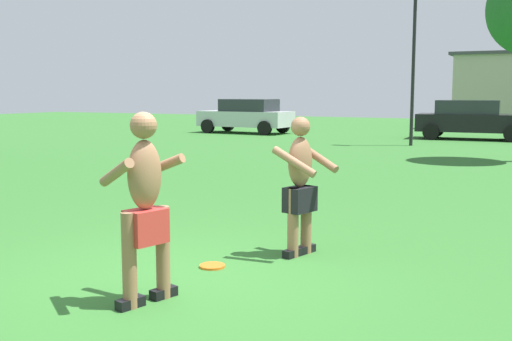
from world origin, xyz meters
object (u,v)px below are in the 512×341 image
(player_in_black, at_px, (300,183))
(lamp_post, at_px, (414,49))
(car_black_far_end, at_px, (471,119))
(frisbee, at_px, (212,266))
(car_silver_mid_lot, at_px, (246,115))
(player_near, at_px, (145,203))

(player_in_black, xyz_separation_m, lamp_post, (-1.96, 15.51, 2.54))
(player_in_black, xyz_separation_m, car_black_far_end, (-0.40, 19.49, -0.03))
(car_black_far_end, distance_m, lamp_post, 4.99)
(frisbee, bearing_deg, car_silver_mid_lot, 115.90)
(player_in_black, height_order, car_silver_mid_lot, player_in_black)
(player_near, xyz_separation_m, frisbee, (-0.03, 1.24, -0.90))
(car_silver_mid_lot, height_order, car_black_far_end, same)
(frisbee, distance_m, car_black_far_end, 20.41)
(frisbee, relative_size, car_black_far_end, 0.06)
(frisbee, distance_m, car_silver_mid_lot, 22.05)
(lamp_post, bearing_deg, player_in_black, -82.79)
(player_near, height_order, lamp_post, lamp_post)
(frisbee, height_order, car_black_far_end, car_black_far_end)
(player_near, distance_m, car_black_far_end, 21.63)
(player_in_black, height_order, frisbee, player_in_black)
(car_silver_mid_lot, bearing_deg, player_near, -65.37)
(frisbee, xyz_separation_m, lamp_post, (-1.29, 16.40, 3.38))
(player_in_black, bearing_deg, frisbee, -126.85)
(player_near, xyz_separation_m, lamp_post, (-1.32, 17.64, 2.47))
(player_near, relative_size, frisbee, 6.17)
(player_near, bearing_deg, frisbee, 91.44)
(player_in_black, bearing_deg, lamp_post, 97.21)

